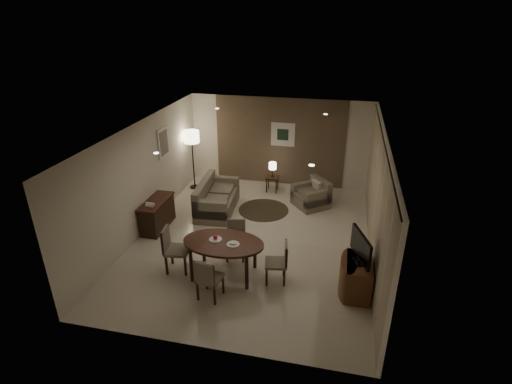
% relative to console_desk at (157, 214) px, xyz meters
% --- Properties ---
extents(room_shell, '(5.50, 7.00, 2.70)m').
position_rel_console_desk_xyz_m(room_shell, '(2.49, 0.40, 0.98)').
color(room_shell, beige).
rests_on(room_shell, ground).
extents(taupe_accent, '(3.96, 0.03, 2.70)m').
position_rel_console_desk_xyz_m(taupe_accent, '(2.49, 3.48, 0.98)').
color(taupe_accent, brown).
rests_on(taupe_accent, wall_back).
extents(curtain_wall, '(0.08, 6.70, 2.58)m').
position_rel_console_desk_xyz_m(curtain_wall, '(5.17, 0.00, 0.95)').
color(curtain_wall, '#BDAB93').
rests_on(curtain_wall, wall_right).
extents(curtain_rod, '(0.03, 6.80, 0.03)m').
position_rel_console_desk_xyz_m(curtain_rod, '(5.17, 0.00, 2.27)').
color(curtain_rod, black).
rests_on(curtain_rod, wall_right).
extents(art_back_frame, '(0.72, 0.03, 0.72)m').
position_rel_console_desk_xyz_m(art_back_frame, '(2.59, 3.46, 1.23)').
color(art_back_frame, silver).
rests_on(art_back_frame, wall_back).
extents(art_back_canvas, '(0.34, 0.01, 0.34)m').
position_rel_console_desk_xyz_m(art_back_canvas, '(2.59, 3.44, 1.23)').
color(art_back_canvas, '#1A2F21').
rests_on(art_back_canvas, wall_back).
extents(art_left_frame, '(0.03, 0.60, 0.80)m').
position_rel_console_desk_xyz_m(art_left_frame, '(-0.23, 1.20, 1.48)').
color(art_left_frame, silver).
rests_on(art_left_frame, wall_left).
extents(art_left_canvas, '(0.01, 0.46, 0.64)m').
position_rel_console_desk_xyz_m(art_left_canvas, '(-0.21, 1.20, 1.48)').
color(art_left_canvas, gray).
rests_on(art_left_canvas, wall_left).
extents(downlight_nl, '(0.10, 0.10, 0.01)m').
position_rel_console_desk_xyz_m(downlight_nl, '(1.09, -1.80, 2.31)').
color(downlight_nl, white).
rests_on(downlight_nl, ceiling).
extents(downlight_nr, '(0.10, 0.10, 0.01)m').
position_rel_console_desk_xyz_m(downlight_nr, '(3.89, -1.80, 2.31)').
color(downlight_nr, white).
rests_on(downlight_nr, ceiling).
extents(downlight_fl, '(0.10, 0.10, 0.01)m').
position_rel_console_desk_xyz_m(downlight_fl, '(1.09, 1.80, 2.31)').
color(downlight_fl, white).
rests_on(downlight_fl, ceiling).
extents(downlight_fr, '(0.10, 0.10, 0.01)m').
position_rel_console_desk_xyz_m(downlight_fr, '(3.89, 1.80, 2.31)').
color(downlight_fr, white).
rests_on(downlight_fr, ceiling).
extents(console_desk, '(0.48, 1.20, 0.75)m').
position_rel_console_desk_xyz_m(console_desk, '(0.00, 0.00, 0.00)').
color(console_desk, '#471F17').
rests_on(console_desk, floor).
extents(telephone, '(0.20, 0.14, 0.09)m').
position_rel_console_desk_xyz_m(telephone, '(0.00, -0.30, 0.43)').
color(telephone, white).
rests_on(telephone, console_desk).
extents(tv_cabinet, '(0.48, 0.90, 0.70)m').
position_rel_console_desk_xyz_m(tv_cabinet, '(4.89, -1.50, -0.03)').
color(tv_cabinet, brown).
rests_on(tv_cabinet, floor).
extents(flat_tv, '(0.36, 0.85, 0.60)m').
position_rel_console_desk_xyz_m(flat_tv, '(4.87, -1.50, 0.65)').
color(flat_tv, black).
rests_on(flat_tv, tv_cabinet).
extents(dining_table, '(1.67, 1.04, 0.78)m').
position_rel_console_desk_xyz_m(dining_table, '(2.20, -1.51, 0.02)').
color(dining_table, '#471F17').
rests_on(dining_table, floor).
extents(chair_near, '(0.50, 0.50, 0.90)m').
position_rel_console_desk_xyz_m(chair_near, '(2.15, -2.26, 0.07)').
color(chair_near, '#7B6D5E').
rests_on(chair_near, floor).
extents(chair_far, '(0.49, 0.49, 0.87)m').
position_rel_console_desk_xyz_m(chair_far, '(2.27, -0.88, 0.06)').
color(chair_far, '#7B6D5E').
rests_on(chair_far, floor).
extents(chair_left, '(0.54, 0.54, 0.99)m').
position_rel_console_desk_xyz_m(chair_left, '(1.21, -1.57, 0.12)').
color(chair_left, '#7B6D5E').
rests_on(chair_left, floor).
extents(chair_right, '(0.49, 0.49, 0.88)m').
position_rel_console_desk_xyz_m(chair_right, '(3.27, -1.49, 0.06)').
color(chair_right, '#7B6D5E').
rests_on(chair_right, floor).
extents(plate_a, '(0.26, 0.26, 0.02)m').
position_rel_console_desk_xyz_m(plate_a, '(2.02, -1.46, 0.41)').
color(plate_a, white).
rests_on(plate_a, dining_table).
extents(plate_b, '(0.26, 0.26, 0.02)m').
position_rel_console_desk_xyz_m(plate_b, '(2.42, -1.56, 0.41)').
color(plate_b, white).
rests_on(plate_b, dining_table).
extents(fruit_apple, '(0.09, 0.09, 0.09)m').
position_rel_console_desk_xyz_m(fruit_apple, '(2.02, -1.46, 0.47)').
color(fruit_apple, '#AE1337').
rests_on(fruit_apple, plate_a).
extents(napkin, '(0.12, 0.08, 0.03)m').
position_rel_console_desk_xyz_m(napkin, '(2.42, -1.56, 0.44)').
color(napkin, white).
rests_on(napkin, plate_b).
extents(round_rug, '(1.37, 1.37, 0.01)m').
position_rel_console_desk_xyz_m(round_rug, '(2.41, 1.52, -0.37)').
color(round_rug, '#443926').
rests_on(round_rug, floor).
extents(sofa, '(1.86, 1.03, 0.84)m').
position_rel_console_desk_xyz_m(sofa, '(1.18, 1.23, 0.05)').
color(sofa, '#7B6D5E').
rests_on(sofa, floor).
extents(armchair, '(1.17, 1.18, 0.76)m').
position_rel_console_desk_xyz_m(armchair, '(3.64, 2.05, 0.01)').
color(armchair, '#7B6D5E').
rests_on(armchair, floor).
extents(side_table, '(0.37, 0.37, 0.47)m').
position_rel_console_desk_xyz_m(side_table, '(2.41, 2.82, -0.14)').
color(side_table, black).
rests_on(side_table, floor).
extents(table_lamp, '(0.22, 0.22, 0.50)m').
position_rel_console_desk_xyz_m(table_lamp, '(2.41, 2.82, 0.34)').
color(table_lamp, '#FFEAC1').
rests_on(table_lamp, side_table).
extents(floor_lamp, '(0.46, 0.46, 1.80)m').
position_rel_console_desk_xyz_m(floor_lamp, '(0.02, 2.55, 0.53)').
color(floor_lamp, '#FFE5B7').
rests_on(floor_lamp, floor).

